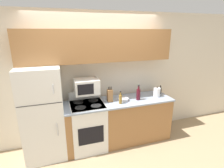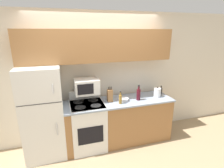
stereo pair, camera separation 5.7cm
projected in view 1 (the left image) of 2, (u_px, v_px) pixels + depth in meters
ground_plane at (107, 153)px, 3.27m from camera, size 12.00×12.00×0.00m
wall_back at (97, 78)px, 3.51m from camera, size 8.00×0.05×2.55m
lower_cabinets at (119, 121)px, 3.50m from camera, size 2.10×0.63×0.90m
refrigerator at (43, 113)px, 3.01m from camera, size 0.67×0.67×1.64m
upper_cabinets at (99, 46)px, 3.14m from camera, size 2.77×0.35×0.57m
stove at (88, 125)px, 3.30m from camera, size 0.62×0.61×1.07m
microwave at (86, 86)px, 3.20m from camera, size 0.44×0.35×0.27m
knife_block at (110, 95)px, 3.29m from camera, size 0.09×0.09×0.29m
bowl at (124, 99)px, 3.34m from camera, size 0.20×0.20×0.06m
bottle_vinegar at (120, 99)px, 3.19m from camera, size 0.06×0.06×0.24m
bottle_wine_red at (138, 94)px, 3.36m from camera, size 0.08×0.08×0.30m
bottle_soy_sauce at (160, 90)px, 3.71m from camera, size 0.05×0.05×0.18m
kettle at (157, 92)px, 3.54m from camera, size 0.14×0.14×0.21m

